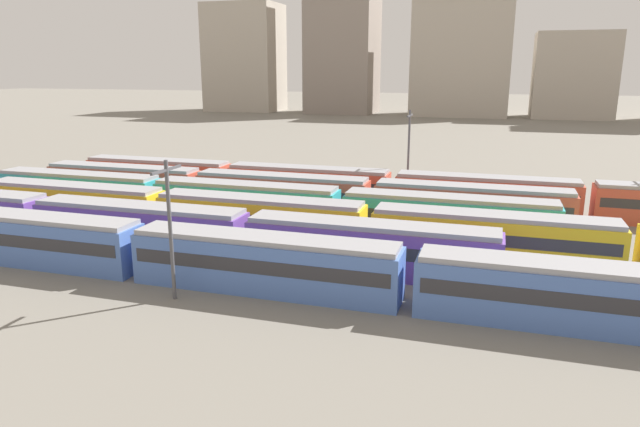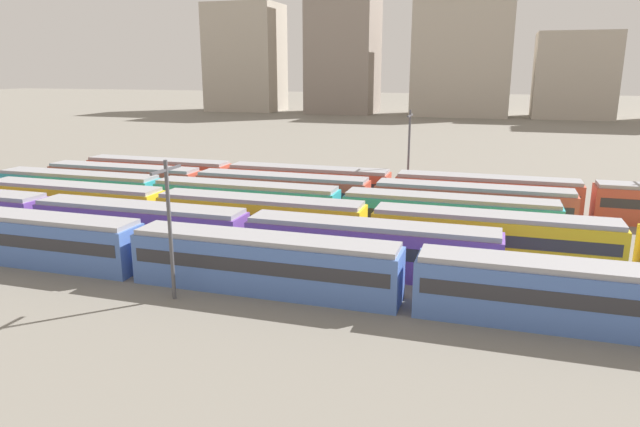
# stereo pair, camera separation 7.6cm
# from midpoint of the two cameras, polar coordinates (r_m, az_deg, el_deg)

# --- Properties ---
(ground_plane) EXTENTS (600.00, 600.00, 0.00)m
(ground_plane) POSITION_cam_midpoint_polar(r_m,az_deg,el_deg) (59.44, -19.97, -0.41)
(ground_plane) COLOR slate
(train_track_1) EXTENTS (55.80, 3.06, 3.75)m
(train_track_1) POSITION_cam_midpoint_polar(r_m,az_deg,el_deg) (47.97, -17.54, -1.24)
(train_track_1) COLOR #6B429E
(train_track_1) RESTS_ON ground_plane
(train_track_2) EXTENTS (74.70, 3.06, 3.75)m
(train_track_2) POSITION_cam_midpoint_polar(r_m,az_deg,el_deg) (45.66, 4.96, -1.39)
(train_track_2) COLOR yellow
(train_track_2) RESTS_ON ground_plane
(train_track_3) EXTENTS (55.80, 3.06, 3.75)m
(train_track_3) POSITION_cam_midpoint_polar(r_m,az_deg,el_deg) (54.52, -7.42, 1.14)
(train_track_3) COLOR teal
(train_track_3) RESTS_ON ground_plane
(train_track_4) EXTENTS (55.80, 3.06, 3.75)m
(train_track_4) POSITION_cam_midpoint_polar(r_m,az_deg,el_deg) (58.55, -3.81, 2.14)
(train_track_4) COLOR #BC4C38
(train_track_4) RESTS_ON ground_plane
(train_track_5) EXTENTS (93.60, 3.06, 3.75)m
(train_track_5) POSITION_cam_midpoint_polar(r_m,az_deg,el_deg) (59.89, 16.27, 1.87)
(train_track_5) COLOR #BC4C38
(train_track_5) RESTS_ON ground_plane
(catenary_pole_2) EXTENTS (0.24, 3.20, 8.90)m
(catenary_pole_2) POSITION_cam_midpoint_polar(r_m,az_deg,el_deg) (36.26, -14.75, -0.93)
(catenary_pole_2) COLOR #4C4C51
(catenary_pole_2) RESTS_ON ground_plane
(catenary_pole_3) EXTENTS (0.24, 3.20, 9.91)m
(catenary_pole_3) POSITION_cam_midpoint_polar(r_m,az_deg,el_deg) (63.07, 8.90, 6.20)
(catenary_pole_3) COLOR #4C4C51
(catenary_pole_3) RESTS_ON ground_plane
(distant_building_0) EXTENTS (23.91, 17.81, 35.11)m
(distant_building_0) POSITION_cam_midpoint_polar(r_m,az_deg,el_deg) (201.99, -7.45, 15.14)
(distant_building_0) COLOR #B2A899
(distant_building_0) RESTS_ON ground_plane
(distant_building_1) EXTENTS (20.93, 19.97, 47.04)m
(distant_building_1) POSITION_cam_midpoint_polar(r_m,az_deg,el_deg) (190.56, 2.40, 17.10)
(distant_building_1) COLOR gray
(distant_building_1) RESTS_ON ground_plane
(distant_building_2) EXTENTS (28.60, 20.34, 33.77)m
(distant_building_2) POSITION_cam_midpoint_polar(r_m,az_deg,el_deg) (184.31, 14.06, 14.73)
(distant_building_2) COLOR #B2A899
(distant_building_2) RESTS_ON ground_plane
(distant_building_3) EXTENTS (22.06, 17.48, 24.31)m
(distant_building_3) POSITION_cam_midpoint_polar(r_m,az_deg,el_deg) (185.04, 24.06, 12.47)
(distant_building_3) COLOR #B2A899
(distant_building_3) RESTS_ON ground_plane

